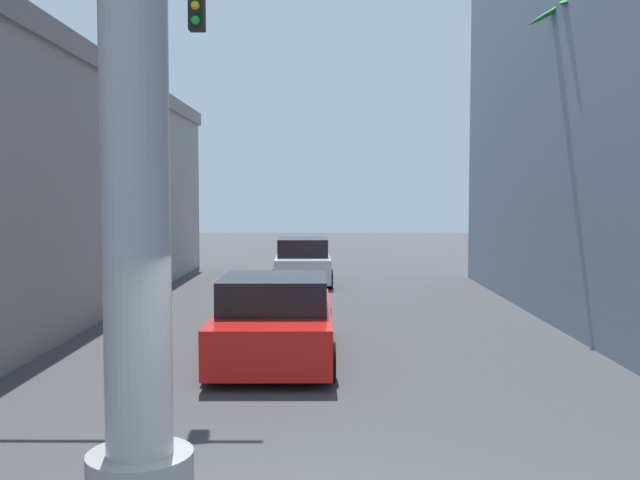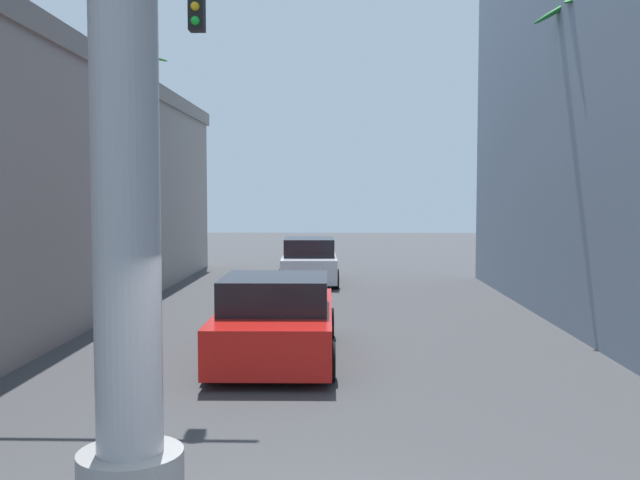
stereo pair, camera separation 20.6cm
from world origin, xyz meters
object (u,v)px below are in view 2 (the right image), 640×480
at_px(traffic_light_mast, 14,99).
at_px(palm_tree_far_left, 126,150).
at_px(palm_tree_mid_right, 592,123).
at_px(palm_tree_far_right, 524,118).
at_px(pedestrian_far_left, 138,267).
at_px(car_lead, 277,320).
at_px(car_far, 309,262).

distance_m(traffic_light_mast, palm_tree_far_left, 12.81).
bearing_deg(palm_tree_far_left, palm_tree_mid_right, -29.33).
bearing_deg(palm_tree_far_right, pedestrian_far_left, -158.54).
bearing_deg(pedestrian_far_left, car_lead, -56.38).
bearing_deg(car_far, traffic_light_mast, -107.17).
xyz_separation_m(palm_tree_mid_right, palm_tree_far_right, (0.53, 8.10, 0.97)).
bearing_deg(car_lead, palm_tree_far_left, 119.09).
distance_m(car_far, palm_tree_far_right, 8.85).
xyz_separation_m(traffic_light_mast, palm_tree_far_left, (-2.00, 12.65, 0.02)).
bearing_deg(palm_tree_far_right, car_lead, -122.93).
relative_size(palm_tree_far_left, pedestrian_far_left, 4.60).
relative_size(car_far, palm_tree_mid_right, 0.56).
bearing_deg(palm_tree_mid_right, pedestrian_far_left, 163.72).
bearing_deg(palm_tree_far_right, palm_tree_mid_right, -93.78).
bearing_deg(car_far, pedestrian_far_left, -135.59).
bearing_deg(pedestrian_far_left, palm_tree_far_right, 21.46).
bearing_deg(palm_tree_far_left, traffic_light_mast, -81.01).
distance_m(traffic_light_mast, palm_tree_mid_right, 12.19).
distance_m(car_far, palm_tree_mid_right, 11.20).
height_order(palm_tree_far_right, pedestrian_far_left, palm_tree_far_right).
xyz_separation_m(palm_tree_far_right, pedestrian_far_left, (-12.04, -4.73, -4.67)).
distance_m(palm_tree_far_right, pedestrian_far_left, 13.76).
relative_size(palm_tree_far_right, pedestrian_far_left, 4.95).
bearing_deg(car_lead, car_far, 89.28).
xyz_separation_m(palm_tree_far_left, pedestrian_far_left, (1.43, -3.91, -3.55)).
height_order(palm_tree_mid_right, pedestrian_far_left, palm_tree_mid_right).
height_order(traffic_light_mast, pedestrian_far_left, traffic_light_mast).
bearing_deg(traffic_light_mast, palm_tree_mid_right, 26.21).
bearing_deg(car_far, palm_tree_mid_right, -49.42).
bearing_deg(palm_tree_far_right, palm_tree_far_left, -176.50).
xyz_separation_m(car_far, palm_tree_mid_right, (6.82, -7.96, 3.96)).
distance_m(traffic_light_mast, car_lead, 5.85).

